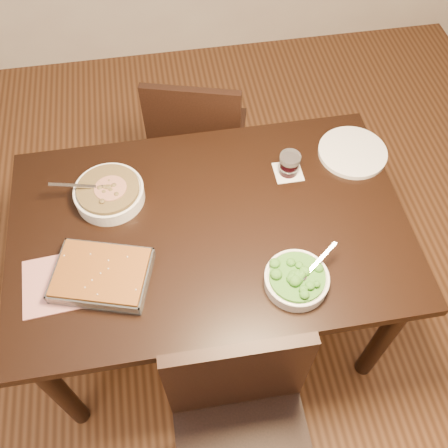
% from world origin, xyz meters
% --- Properties ---
extents(ground, '(4.00, 4.00, 0.00)m').
position_xyz_m(ground, '(0.00, 0.00, 0.00)').
color(ground, '#412412').
rests_on(ground, ground).
extents(table, '(1.40, 0.90, 0.75)m').
position_xyz_m(table, '(0.00, 0.00, 0.65)').
color(table, black).
rests_on(table, ground).
extents(magazine_a, '(0.31, 0.24, 0.01)m').
position_xyz_m(magazine_a, '(-0.49, -0.15, 0.75)').
color(magazine_a, '#C4383B').
rests_on(magazine_a, table).
extents(coaster, '(0.10, 0.10, 0.00)m').
position_xyz_m(coaster, '(0.33, 0.19, 0.75)').
color(coaster, white).
rests_on(coaster, table).
extents(stew_bowl, '(0.28, 0.25, 0.10)m').
position_xyz_m(stew_bowl, '(-0.34, 0.17, 0.78)').
color(stew_bowl, white).
rests_on(stew_bowl, table).
extents(broccoli_bowl, '(0.22, 0.21, 0.08)m').
position_xyz_m(broccoli_bowl, '(0.24, -0.28, 0.78)').
color(broccoli_bowl, white).
rests_on(broccoli_bowl, table).
extents(baking_dish, '(0.36, 0.30, 0.05)m').
position_xyz_m(baking_dish, '(-0.37, -0.16, 0.78)').
color(baking_dish, silver).
rests_on(baking_dish, table).
extents(wine_tumbler, '(0.08, 0.08, 0.09)m').
position_xyz_m(wine_tumbler, '(0.33, 0.19, 0.80)').
color(wine_tumbler, black).
rests_on(wine_tumbler, coaster).
extents(dinner_plate, '(0.27, 0.27, 0.02)m').
position_xyz_m(dinner_plate, '(0.60, 0.24, 0.76)').
color(dinner_plate, white).
rests_on(dinner_plate, table).
extents(chair_near, '(0.44, 0.44, 0.93)m').
position_xyz_m(chair_near, '(0.00, -0.64, 0.52)').
color(chair_near, black).
rests_on(chair_near, ground).
extents(chair_far, '(0.51, 0.51, 0.88)m').
position_xyz_m(chair_far, '(0.04, 0.67, 0.49)').
color(chair_far, black).
rests_on(chair_far, ground).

